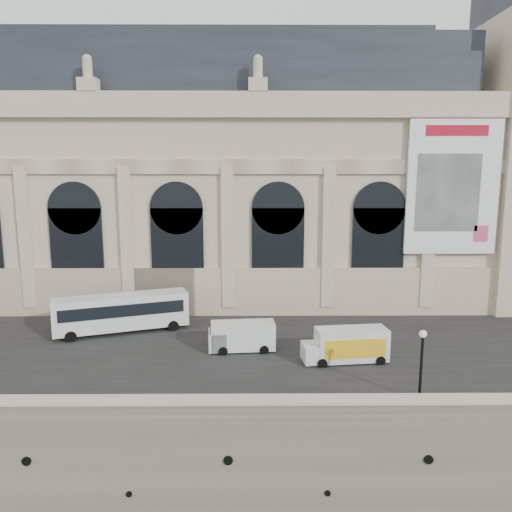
% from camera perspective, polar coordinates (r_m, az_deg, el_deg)
% --- Properties ---
extents(quay, '(160.00, 70.00, 6.00)m').
position_cam_1_polar(quay, '(64.82, -3.48, -6.05)').
color(quay, gray).
rests_on(quay, ground).
extents(street, '(160.00, 24.00, 0.06)m').
position_cam_1_polar(street, '(43.93, -4.99, -9.73)').
color(street, '#2D2D2D').
rests_on(street, quay).
extents(parapet, '(160.00, 1.40, 1.21)m').
position_cam_1_polar(parapet, '(31.41, -7.01, -16.89)').
color(parapet, gray).
rests_on(parapet, quay).
extents(museum, '(69.00, 18.70, 29.10)m').
position_cam_1_polar(museum, '(58.89, -9.75, 8.73)').
color(museum, beige).
rests_on(museum, quay).
extents(bus_left, '(12.02, 6.32, 3.51)m').
position_cam_1_polar(bus_left, '(47.24, -15.11, -6.17)').
color(bus_left, silver).
rests_on(bus_left, quay).
extents(van_c, '(5.56, 2.61, 2.40)m').
position_cam_1_polar(van_c, '(41.41, -1.99, -9.17)').
color(van_c, silver).
rests_on(van_c, quay).
extents(box_truck, '(6.75, 2.94, 2.64)m').
position_cam_1_polar(box_truck, '(39.74, 10.33, -10.01)').
color(box_truck, silver).
rests_on(box_truck, quay).
extents(lamp_right, '(0.49, 0.49, 4.77)m').
position_cam_1_polar(lamp_right, '(34.10, 18.35, -11.89)').
color(lamp_right, black).
rests_on(lamp_right, quay).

